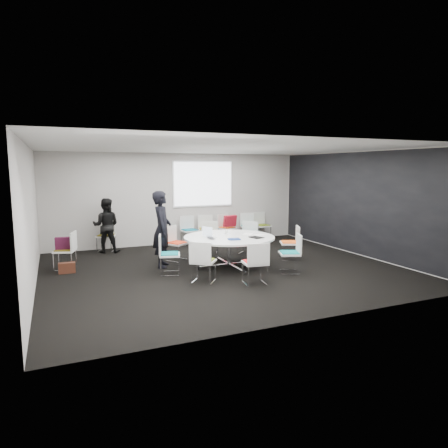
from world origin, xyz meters
name	(u,v)px	position (x,y,z in m)	size (l,w,h in m)	color
room_shell	(227,209)	(0.09, 0.00, 1.40)	(8.08, 7.08, 2.88)	black
conference_table	(229,244)	(0.23, 0.16, 0.53)	(2.17, 2.17, 0.73)	silver
projection_screen	(203,184)	(0.80, 3.46, 1.85)	(1.90, 0.03, 1.35)	white
chair_ring_a	(290,249)	(1.94, 0.16, 0.28)	(0.60, 0.60, 0.88)	silver
chair_ring_b	(247,244)	(1.26, 1.24, 0.28)	(0.64, 0.64, 0.88)	silver
chair_ring_c	(210,244)	(0.32, 1.68, 0.28)	(0.58, 0.57, 0.88)	silver
chair_ring_d	(177,250)	(-0.76, 1.24, 0.28)	(0.63, 0.63, 0.88)	silver
chair_ring_e	(169,262)	(-1.29, 0.03, 0.28)	(0.56, 0.57, 0.88)	silver
chair_ring_f	(203,269)	(-0.82, -0.89, 0.28)	(0.64, 0.64, 0.88)	silver
chair_ring_g	(255,271)	(0.11, -1.42, 0.28)	(0.52, 0.51, 0.88)	silver
chair_ring_h	(290,261)	(1.25, -0.92, 0.28)	(0.58, 0.59, 0.88)	silver
chair_back_a	(189,236)	(0.21, 3.12, 0.28)	(0.49, 0.48, 0.88)	silver
chair_back_b	(206,235)	(0.76, 3.13, 0.28)	(0.56, 0.55, 0.88)	silver
chair_back_c	(227,233)	(1.48, 3.14, 0.28)	(0.59, 0.58, 0.88)	silver
chair_back_d	(248,232)	(2.24, 3.14, 0.28)	(0.55, 0.54, 0.88)	silver
chair_back_e	(262,231)	(2.76, 3.15, 0.28)	(0.50, 0.49, 0.88)	silver
chair_spare_left	(66,258)	(-3.39, 1.41, 0.28)	(0.56, 0.57, 0.88)	silver
chair_person_back	(106,242)	(-2.27, 3.14, 0.28)	(0.60, 0.60, 0.88)	silver
person_main	(162,229)	(-1.24, 0.77, 0.91)	(0.66, 0.44, 1.82)	black
person_back	(106,226)	(-2.27, 2.97, 0.76)	(0.74, 0.58, 1.52)	black
laptop	(213,238)	(-0.23, 0.07, 0.74)	(0.31, 0.20, 0.02)	#333338
laptop_lid	(207,232)	(-0.27, 0.29, 0.86)	(0.30, 0.02, 0.22)	silver
notebook_black	(256,237)	(0.73, -0.26, 0.74)	(0.22, 0.30, 0.02)	black
tablet_folio	(234,239)	(0.16, -0.28, 0.74)	(0.26, 0.20, 0.03)	navy
papers_right	(248,234)	(0.80, 0.30, 0.73)	(0.30, 0.21, 0.00)	white
papers_front	(259,235)	(0.99, 0.05, 0.73)	(0.30, 0.21, 0.00)	silver
cup	(226,232)	(0.33, 0.55, 0.78)	(0.08, 0.08, 0.09)	white
phone	(262,238)	(0.85, -0.34, 0.73)	(0.14, 0.07, 0.01)	black
maroon_bag	(64,243)	(-3.40, 1.41, 0.62)	(0.40, 0.14, 0.28)	#46122C
brown_bag	(67,268)	(-3.38, 1.02, 0.12)	(0.36, 0.16, 0.24)	#462216
red_jacket	(230,221)	(1.48, 2.92, 0.70)	(0.44, 0.10, 0.35)	#A81424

